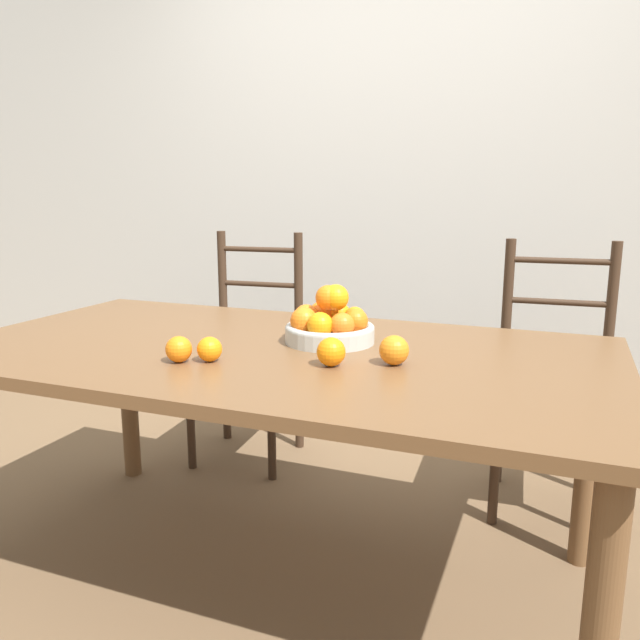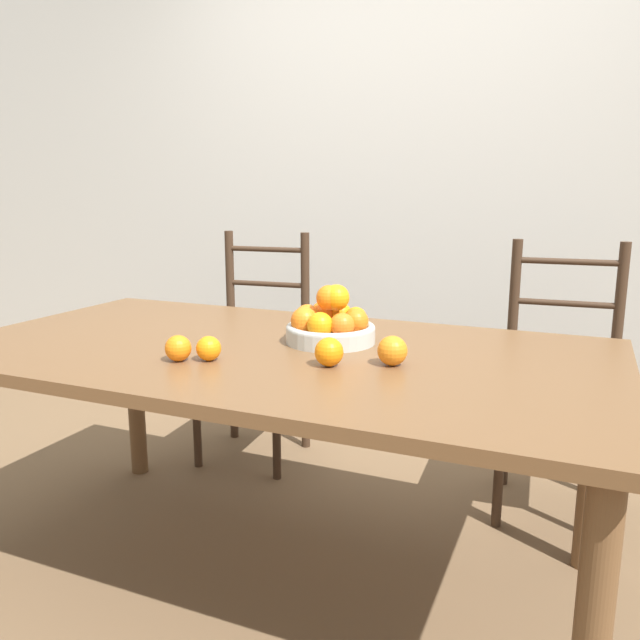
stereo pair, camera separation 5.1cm
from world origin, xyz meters
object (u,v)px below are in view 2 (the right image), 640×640
object	(u,v)px
chair_left	(256,355)
orange_loose_3	(329,352)
fruit_bowl	(330,324)
orange_loose_1	(392,351)
chair_right	(560,390)
orange_loose_0	(209,348)
orange_loose_2	(178,348)

from	to	relation	value
chair_left	orange_loose_3	bearing A→B (deg)	-56.17
fruit_bowl	chair_left	size ratio (longest dim) A/B	0.27
fruit_bowl	orange_loose_3	world-z (taller)	fruit_bowl
orange_loose_1	chair_right	world-z (taller)	chair_right
fruit_bowl	chair_left	world-z (taller)	chair_left
orange_loose_0	chair_right	xyz separation A→B (m)	(0.87, 1.02, -0.32)
orange_loose_1	orange_loose_3	size ratio (longest dim) A/B	1.04
fruit_bowl	chair_right	size ratio (longest dim) A/B	0.27
chair_left	chair_right	bearing A→B (deg)	-4.46
fruit_bowl	orange_loose_2	world-z (taller)	fruit_bowl
chair_right	orange_loose_0	bearing A→B (deg)	-133.69
orange_loose_1	orange_loose_0	bearing A→B (deg)	-162.34
orange_loose_2	chair_right	world-z (taller)	chair_right
orange_loose_3	orange_loose_0	bearing A→B (deg)	-166.42
orange_loose_1	orange_loose_3	bearing A→B (deg)	-154.25
fruit_bowl	orange_loose_0	distance (m)	0.39
orange_loose_2	orange_loose_3	distance (m)	0.41
orange_loose_2	orange_loose_3	xyz separation A→B (m)	(0.39, 0.11, 0.00)
orange_loose_0	chair_left	bearing A→B (deg)	112.59
orange_loose_3	fruit_bowl	bearing A→B (deg)	111.72
orange_loose_2	chair_left	distance (m)	1.16
orange_loose_0	orange_loose_2	distance (m)	0.08
orange_loose_3	chair_left	world-z (taller)	chair_left
orange_loose_0	orange_loose_2	bearing A→B (deg)	-153.50
orange_loose_0	chair_right	bearing A→B (deg)	49.63
orange_loose_1	chair_left	distance (m)	1.29
fruit_bowl	orange_loose_3	xyz separation A→B (m)	(0.10, -0.25, -0.02)
chair_right	fruit_bowl	bearing A→B (deg)	-136.01
chair_left	chair_right	world-z (taller)	same
orange_loose_2	fruit_bowl	bearing A→B (deg)	50.45
orange_loose_0	chair_left	world-z (taller)	chair_left
orange_loose_2	chair_left	bearing A→B (deg)	108.41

